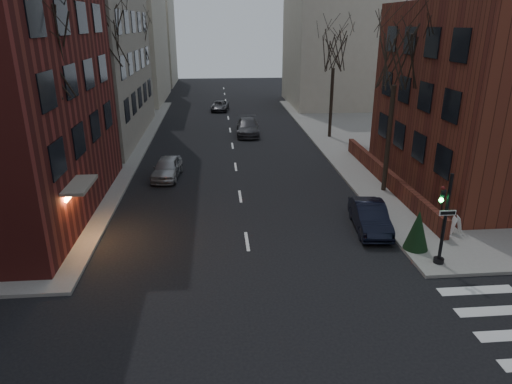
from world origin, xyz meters
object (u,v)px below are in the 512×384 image
Objects in this scene: tree_left_c at (137,42)px; car_lane_far at (220,106)px; traffic_signal at (443,225)px; car_lane_gray at (248,127)px; tree_right_a at (397,56)px; parked_sedan at (370,217)px; streetlamp_far at (149,79)px; sandwich_board at (456,225)px; tree_left_a at (41,54)px; car_lane_silver at (167,168)px; tree_right_b at (334,50)px; tree_left_b at (103,36)px; streetlamp_near at (107,116)px; evergreen_shrub at (418,230)px.

tree_left_c is 12.75m from car_lane_far.
car_lane_gray is (-6.37, 24.96, -1.18)m from traffic_signal.
tree_right_a is 9.36m from parked_sedan.
tree_right_a is 1.55× the size of streetlamp_far.
sandwich_board is (10.98, -34.83, 0.01)m from car_lane_far.
tree_right_a is 1.94× the size of car_lane_gray.
tree_left_a is 11.84m from car_lane_silver.
streetlamp_far reaches higher than car_lane_far.
car_lane_gray is (-7.23, 1.95, -6.86)m from tree_right_b.
car_lane_gray is (10.37, -6.05, -7.30)m from tree_left_c.
tree_right_a is at bearing -90.00° from tree_right_b.
traffic_signal is 35.76m from tree_left_c.
tree_left_b is 23.60m from car_lane_far.
car_lane_silver is at bearing -79.96° from streetlamp_far.
streetlamp_near is (0.60, 8.00, -4.23)m from tree_left_a.
tree_left_a is at bearing -97.00° from car_lane_far.
traffic_signal is 0.44× the size of tree_right_b.
car_lane_silver is at bearing 163.79° from tree_right_a.
tree_right_b is 10.87× the size of sandwich_board.
traffic_signal reaches higher than car_lane_far.
tree_right_b is at bearing 90.00° from tree_right_a.
tree_left_b is 16.68m from streetlamp_far.
tree_right_b reaches higher than streetlamp_near.
sandwich_board is at bearing -58.76° from streetlamp_far.
parked_sedan is at bearing -75.21° from car_lane_gray.
tree_right_a is 2.31× the size of parked_sedan.
tree_left_b is 21.61m from parked_sedan.
car_lane_silver is 4.84× the size of sandwich_board.
parked_sedan is 21.66m from car_lane_gray.
car_lane_far is (7.36, 4.58, -3.68)m from streetlamp_far.
evergreen_shrub is (12.19, -11.56, 0.37)m from car_lane_silver.
traffic_signal is at bearing -59.81° from parked_sedan.
tree_left_c is at bearing 133.40° from sandwich_board.
car_lane_silver is (4.16, -18.09, -7.33)m from tree_left_c.
streetlamp_far is at bearing 125.31° from tree_right_a.
tree_left_c is 14.05m from car_lane_gray.
car_lane_gray is at bearing 114.39° from tree_right_a.
car_lane_gray is (-4.63, 21.15, 0.03)m from parked_sedan.
tree_right_a is at bearing 84.53° from traffic_signal.
tree_right_b is 20.01m from streetlamp_near.
traffic_signal is at bearing -119.12° from sandwich_board.
traffic_signal reaches higher than car_lane_silver.
tree_left_b is (-16.74, 17.01, 7.00)m from traffic_signal.
sandwich_board is at bearing -77.82° from tree_right_a.
streetlamp_near is (0.60, -18.00, -3.79)m from tree_left_c.
tree_left_b is 5.87× the size of evergreen_shrub.
tree_right_a is 17.87m from streetlamp_near.
traffic_signal is at bearing -95.47° from tree_right_a.
tree_left_b is 2.15× the size of car_lane_gray.
tree_left_b is at bearing 134.54° from traffic_signal.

